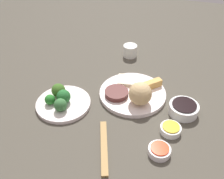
{
  "coord_description": "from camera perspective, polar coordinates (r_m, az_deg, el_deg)",
  "views": [
    {
      "loc": [
        -0.73,
        -0.15,
        0.65
      ],
      "look_at": [
        -0.04,
        0.06,
        0.06
      ],
      "focal_mm": 41.0,
      "sensor_mm": 36.0,
      "label": 1
    }
  ],
  "objects": [
    {
      "name": "broccoli_floret_2",
      "position": [
        0.92,
        -10.74,
        -1.54
      ],
      "size": [
        0.05,
        0.05,
        0.05
      ],
      "primitive_type": "sphere",
      "color": "#23652C",
      "rests_on": "broccoli_plate"
    },
    {
      "name": "broccoli_floret_3",
      "position": [
        0.9,
        -11.43,
        -3.39
      ],
      "size": [
        0.05,
        0.05,
        0.05
      ],
      "primitive_type": "sphere",
      "color": "#346937",
      "rests_on": "broccoli_plate"
    },
    {
      "name": "soy_sauce_bowl_liquid",
      "position": [
        0.91,
        15.85,
        -3.28
      ],
      "size": [
        0.08,
        0.08,
        0.0
      ],
      "primitive_type": "cylinder",
      "color": "black",
      "rests_on": "soy_sauce_bowl"
    },
    {
      "name": "teacup",
      "position": [
        1.2,
        4.05,
        8.61
      ],
      "size": [
        0.06,
        0.06,
        0.05
      ],
      "primitive_type": "cylinder",
      "color": "white",
      "rests_on": "tabletop"
    },
    {
      "name": "sauce_ramekin_hot_mustard",
      "position": [
        0.85,
        12.91,
        -8.68
      ],
      "size": [
        0.07,
        0.07,
        0.02
      ],
      "primitive_type": "cylinder",
      "color": "white",
      "rests_on": "tabletop"
    },
    {
      "name": "crab_rangoon_wonton",
      "position": [
        1.01,
        3.31,
        2.06
      ],
      "size": [
        0.08,
        0.08,
        0.01
      ],
      "primitive_type": "cube",
      "rotation": [
        0.0,
        0.0,
        0.18
      ],
      "color": "beige",
      "rests_on": "main_plate"
    },
    {
      "name": "tabletop",
      "position": [
        0.99,
        3.94,
        -1.6
      ],
      "size": [
        2.2,
        2.2,
        0.02
      ],
      "primitive_type": "cube",
      "color": "#484338",
      "rests_on": "ground"
    },
    {
      "name": "soy_sauce_bowl",
      "position": [
        0.92,
        15.64,
        -4.19
      ],
      "size": [
        0.1,
        0.1,
        0.04
      ],
      "primitive_type": "cylinder",
      "color": "white",
      "rests_on": "tabletop"
    },
    {
      "name": "sauce_ramekin_sweet_and_sour",
      "position": [
        0.79,
        10.5,
        -13.31
      ],
      "size": [
        0.07,
        0.07,
        0.02
      ],
      "primitive_type": "cylinder",
      "color": "white",
      "rests_on": "tabletop"
    },
    {
      "name": "main_plate",
      "position": [
        0.97,
        4.63,
        -0.83
      ],
      "size": [
        0.25,
        0.25,
        0.02
      ],
      "primitive_type": "cylinder",
      "color": "white",
      "rests_on": "tabletop"
    },
    {
      "name": "sauce_ramekin_sweet_and_sour_liquid",
      "position": [
        0.78,
        10.62,
        -12.71
      ],
      "size": [
        0.06,
        0.06,
        0.0
      ],
      "primitive_type": "cylinder",
      "color": "red",
      "rests_on": "sauce_ramekin_sweet_and_sour"
    },
    {
      "name": "broccoli_floret_0",
      "position": [
        0.93,
        -13.67,
        -2.19
      ],
      "size": [
        0.04,
        0.04,
        0.04
      ],
      "primitive_type": "sphere",
      "color": "#257427",
      "rests_on": "broccoli_plate"
    },
    {
      "name": "broccoli_floret_1",
      "position": [
        0.95,
        -11.86,
        -0.19
      ],
      "size": [
        0.05,
        0.05,
        0.05
      ],
      "primitive_type": "sphere",
      "color": "#376220",
      "rests_on": "broccoli_plate"
    },
    {
      "name": "spring_roll",
      "position": [
        0.98,
        8.22,
        0.93
      ],
      "size": [
        0.09,
        0.09,
        0.03
      ],
      "primitive_type": "cube",
      "rotation": [
        0.0,
        0.0,
        2.35
      ],
      "color": "gold",
      "rests_on": "main_plate"
    },
    {
      "name": "sauce_ramekin_hot_mustard_liquid",
      "position": [
        0.84,
        13.03,
        -8.07
      ],
      "size": [
        0.06,
        0.06,
        0.0
      ],
      "primitive_type": "cylinder",
      "color": "gold",
      "rests_on": "sauce_ramekin_hot_mustard"
    },
    {
      "name": "chopsticks_pair",
      "position": [
        0.8,
        -1.79,
        -12.63
      ],
      "size": [
        0.2,
        0.09,
        0.01
      ],
      "primitive_type": "cube",
      "rotation": [
        0.0,
        0.0,
        0.34
      ],
      "color": "#A67F46",
      "rests_on": "tabletop"
    },
    {
      "name": "broccoli_plate",
      "position": [
        0.94,
        -10.76,
        -3.11
      ],
      "size": [
        0.2,
        0.2,
        0.01
      ],
      "primitive_type": "cylinder",
      "color": "white",
      "rests_on": "tabletop"
    },
    {
      "name": "stir_fry_heap",
      "position": [
        0.94,
        1.01,
        -0.8
      ],
      "size": [
        0.09,
        0.09,
        0.02
      ],
      "primitive_type": "cylinder",
      "color": "#502522",
      "rests_on": "main_plate"
    },
    {
      "name": "rice_scoop",
      "position": [
        0.9,
        6.32,
        -0.94
      ],
      "size": [
        0.08,
        0.08,
        0.08
      ],
      "primitive_type": "sphere",
      "color": "tan",
      "rests_on": "main_plate"
    }
  ]
}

